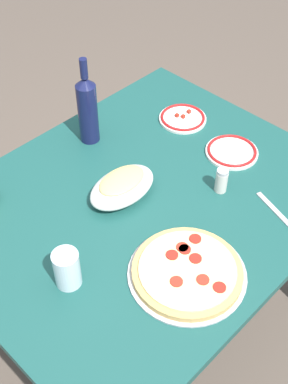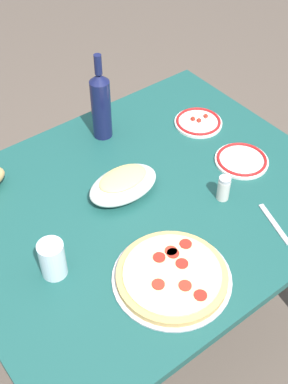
# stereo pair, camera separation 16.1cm
# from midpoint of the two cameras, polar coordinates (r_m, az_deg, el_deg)

# --- Properties ---
(ground_plane) EXTENTS (8.00, 8.00, 0.00)m
(ground_plane) POSITION_cam_midpoint_polar(r_m,az_deg,el_deg) (2.23, 2.13, -14.40)
(ground_plane) COLOR brown
(ground_plane) RESTS_ON ground
(dining_table) EXTENTS (1.23, 1.00, 0.75)m
(dining_table) POSITION_cam_midpoint_polar(r_m,az_deg,el_deg) (1.72, 2.68, -3.65)
(dining_table) COLOR #194C47
(dining_table) RESTS_ON ground
(pepperoni_pizza) EXTENTS (0.33, 0.33, 0.03)m
(pepperoni_pizza) POSITION_cam_midpoint_polar(r_m,az_deg,el_deg) (1.43, 6.42, -9.47)
(pepperoni_pizza) COLOR #B7B7BC
(pepperoni_pizza) RESTS_ON dining_table
(baked_pasta_dish) EXTENTS (0.24, 0.15, 0.08)m
(baked_pasta_dish) POSITION_cam_midpoint_polar(r_m,az_deg,el_deg) (1.62, 0.50, 0.81)
(baked_pasta_dish) COLOR white
(baked_pasta_dish) RESTS_ON dining_table
(wine_bottle) EXTENTS (0.07, 0.07, 0.33)m
(wine_bottle) POSITION_cam_midpoint_polar(r_m,az_deg,el_deg) (1.79, -2.26, 9.66)
(wine_bottle) COLOR #141942
(wine_bottle) RESTS_ON dining_table
(water_glass) EXTENTS (0.07, 0.07, 0.12)m
(water_glass) POSITION_cam_midpoint_polar(r_m,az_deg,el_deg) (1.41, -6.97, -7.64)
(water_glass) COLOR silver
(water_glass) RESTS_ON dining_table
(side_plate_near) EXTENTS (0.18, 0.18, 0.02)m
(side_plate_near) POSITION_cam_midpoint_polar(r_m,az_deg,el_deg) (1.94, 8.49, 7.63)
(side_plate_near) COLOR white
(side_plate_near) RESTS_ON dining_table
(side_plate_far) EXTENTS (0.18, 0.18, 0.02)m
(side_plate_far) POSITION_cam_midpoint_polar(r_m,az_deg,el_deg) (1.80, 13.40, 3.37)
(side_plate_far) COLOR white
(side_plate_far) RESTS_ON dining_table
(spice_shaker) EXTENTS (0.04, 0.04, 0.09)m
(spice_shaker) POSITION_cam_midpoint_polar(r_m,az_deg,el_deg) (1.64, 11.69, 0.28)
(spice_shaker) COLOR silver
(spice_shaker) RESTS_ON dining_table
(fork_left) EXTENTS (0.07, 0.17, 0.00)m
(fork_left) POSITION_cam_midpoint_polar(r_m,az_deg,el_deg) (1.63, 17.15, -3.57)
(fork_left) COLOR #B7B7BC
(fork_left) RESTS_ON dining_table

